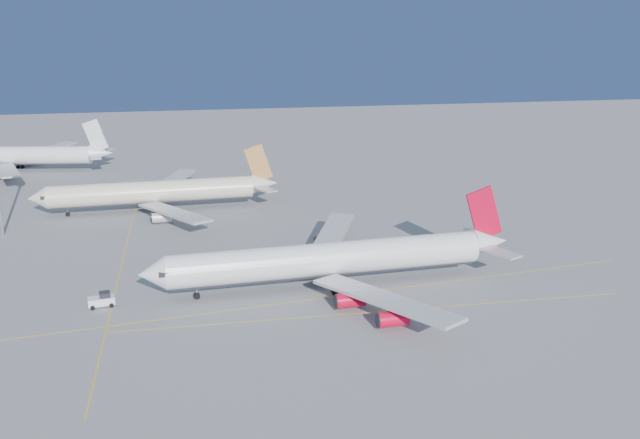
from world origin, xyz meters
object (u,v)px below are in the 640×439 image
(airliner_virgin, at_px, (335,259))
(airliner_etihad, at_px, (158,192))
(pushback_tug, at_px, (102,300))
(airliner_third, at_px, (15,156))

(airliner_virgin, bearing_deg, airliner_etihad, 115.98)
(airliner_virgin, distance_m, pushback_tug, 42.12)
(airliner_virgin, relative_size, airliner_third, 1.14)
(airliner_etihad, relative_size, pushback_tug, 12.95)
(airliner_third, relative_size, pushback_tug, 12.86)
(airliner_etihad, height_order, airliner_third, airliner_third)
(airliner_virgin, bearing_deg, airliner_third, 120.92)
(airliner_etihad, bearing_deg, airliner_virgin, -63.13)
(pushback_tug, bearing_deg, airliner_virgin, -7.49)
(pushback_tug, bearing_deg, airliner_etihad, 72.44)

